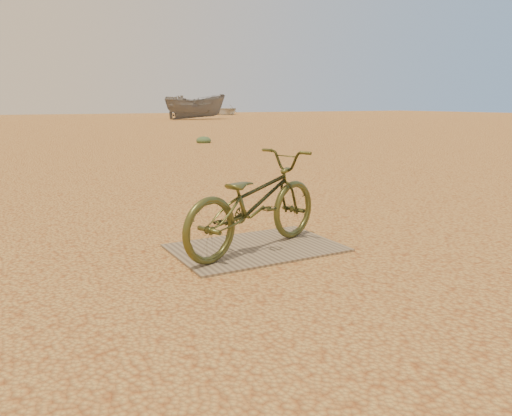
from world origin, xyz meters
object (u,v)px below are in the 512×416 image
plywood_board (256,248)px  boat_mid_right (196,107)px  boat_far_right (224,109)px  bicycle (254,202)px

plywood_board → boat_mid_right: bearing=69.0°
boat_mid_right → boat_far_right: bearing=-32.9°
plywood_board → boat_far_right: boat_far_right is taller
boat_mid_right → plywood_board: bearing=159.5°
plywood_board → bicycle: bearing=-131.6°
bicycle → plywood_board: bearing=-61.0°
boat_far_right → bicycle: bearing=-103.2°
boat_mid_right → boat_far_right: size_ratio=0.96×
plywood_board → bicycle: size_ratio=0.90×
bicycle → boat_mid_right: bearing=-40.4°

